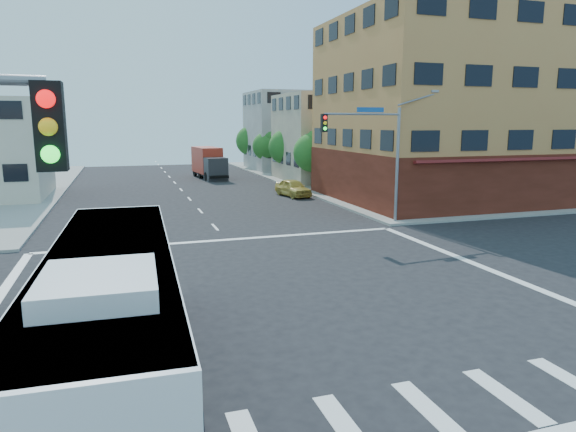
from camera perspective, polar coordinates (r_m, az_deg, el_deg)
name	(u,v)px	position (r m, az deg, el deg)	size (l,w,h in m)	color
ground	(278,297)	(18.52, -1.07, -9.01)	(120.00, 120.00, 0.00)	black
sidewalk_ne	(472,173)	(65.69, 19.81, 4.48)	(50.00, 50.00, 0.15)	gray
corner_building_ne	(452,125)	(43.20, 17.76, 9.56)	(18.10, 15.44, 14.00)	#B87D42
building_east_near	(338,138)	(55.30, 5.63, 8.64)	(12.06, 10.06, 9.00)	#BFB492
building_east_far	(296,131)	(68.36, 0.90, 9.43)	(12.06, 10.06, 10.00)	#ABAAA5
signal_mast_ne	(374,142)	(30.80, 9.50, 8.08)	(7.91, 1.13, 8.07)	gray
street_tree_a	(314,150)	(47.82, 2.90, 7.31)	(3.60, 3.60, 5.53)	#342112
street_tree_b	(287,145)	(55.36, -0.07, 7.91)	(3.80, 3.80, 5.79)	#342112
street_tree_c	(267,145)	(63.03, -2.32, 7.94)	(3.40, 3.40, 5.29)	#342112
street_tree_d	(251,139)	(70.74, -4.09, 8.53)	(4.00, 4.00, 6.03)	#342112
transit_bus	(114,315)	(12.57, -18.82, -10.40)	(3.09, 12.56, 3.70)	black
box_truck	(209,163)	(57.69, -8.76, 5.80)	(2.95, 7.72, 3.39)	#292A2F
parked_car	(293,188)	(43.08, 0.56, 3.15)	(1.70, 4.23, 1.44)	gold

